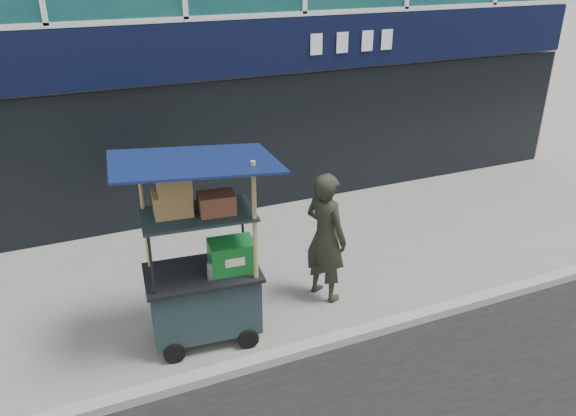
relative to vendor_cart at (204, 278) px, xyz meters
name	(u,v)px	position (x,y,z in m)	size (l,w,h in m)	color
ground	(284,347)	(0.79, -0.58, -0.85)	(80.00, 80.00, 0.00)	gray
curb	(291,353)	(0.79, -0.78, -0.79)	(80.00, 0.18, 0.12)	#999991
vendor_cart	(204,278)	(0.00, 0.00, 0.00)	(1.89, 1.43, 2.41)	#192A2B
vendor_man	(326,237)	(1.73, 0.24, 0.06)	(0.66, 0.44, 1.82)	#252A1F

